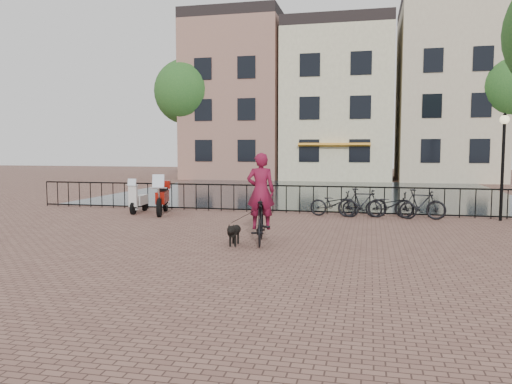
% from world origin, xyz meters
% --- Properties ---
extents(ground, '(100.00, 100.00, 0.00)m').
position_xyz_m(ground, '(0.00, 0.00, 0.00)').
color(ground, brown).
rests_on(ground, ground).
extents(canal_water, '(20.00, 20.00, 0.00)m').
position_xyz_m(canal_water, '(0.00, 17.30, 0.00)').
color(canal_water, black).
rests_on(canal_water, ground).
extents(railing, '(20.00, 0.05, 1.02)m').
position_xyz_m(railing, '(0.00, 8.00, 0.50)').
color(railing, black).
rests_on(railing, ground).
extents(canal_house_left, '(7.50, 9.00, 12.80)m').
position_xyz_m(canal_house_left, '(-7.50, 30.00, 6.40)').
color(canal_house_left, '#906354').
rests_on(canal_house_left, ground).
extents(canal_house_mid, '(8.00, 9.50, 11.80)m').
position_xyz_m(canal_house_mid, '(0.50, 30.00, 5.90)').
color(canal_house_mid, '#BCB48E').
rests_on(canal_house_mid, ground).
extents(canal_house_right, '(7.00, 9.00, 13.30)m').
position_xyz_m(canal_house_right, '(8.50, 30.00, 6.65)').
color(canal_house_right, tan).
rests_on(canal_house_right, ground).
extents(tree_far_left, '(5.04, 5.04, 9.27)m').
position_xyz_m(tree_far_left, '(-11.00, 27.00, 6.73)').
color(tree_far_left, black).
rests_on(tree_far_left, ground).
extents(tree_far_right, '(4.76, 4.76, 8.76)m').
position_xyz_m(tree_far_right, '(12.00, 27.00, 6.35)').
color(tree_far_right, black).
rests_on(tree_far_right, ground).
extents(lamp_post, '(0.30, 0.30, 3.45)m').
position_xyz_m(lamp_post, '(7.20, 7.60, 2.38)').
color(lamp_post, black).
rests_on(lamp_post, ground).
extents(cyclist, '(0.91, 2.00, 2.64)m').
position_xyz_m(cyclist, '(0.35, 1.99, 1.00)').
color(cyclist, black).
rests_on(cyclist, ground).
extents(dog, '(0.32, 0.84, 0.56)m').
position_xyz_m(dog, '(-0.24, 1.64, 0.28)').
color(dog, black).
rests_on(dog, ground).
extents(motorcycle, '(1.05, 2.17, 1.51)m').
position_xyz_m(motorcycle, '(-4.32, 6.70, 0.76)').
color(motorcycle, maroon).
rests_on(motorcycle, ground).
extents(scooter, '(0.51, 1.45, 1.32)m').
position_xyz_m(scooter, '(-5.32, 6.85, 0.66)').
color(scooter, beige).
rests_on(scooter, ground).
extents(parked_bike_0, '(1.78, 0.82, 0.90)m').
position_xyz_m(parked_bike_0, '(1.80, 7.40, 0.45)').
color(parked_bike_0, black).
rests_on(parked_bike_0, ground).
extents(parked_bike_1, '(1.70, 0.63, 1.00)m').
position_xyz_m(parked_bike_1, '(2.75, 7.40, 0.50)').
color(parked_bike_1, black).
rests_on(parked_bike_1, ground).
extents(parked_bike_2, '(1.79, 0.87, 0.90)m').
position_xyz_m(parked_bike_2, '(3.70, 7.40, 0.45)').
color(parked_bike_2, black).
rests_on(parked_bike_2, ground).
extents(parked_bike_3, '(1.72, 0.74, 1.00)m').
position_xyz_m(parked_bike_3, '(4.65, 7.40, 0.50)').
color(parked_bike_3, black).
rests_on(parked_bike_3, ground).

